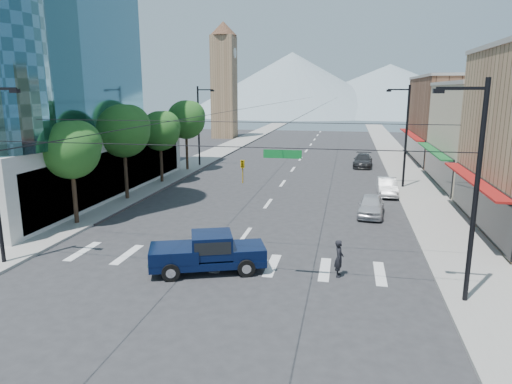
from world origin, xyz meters
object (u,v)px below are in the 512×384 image
(pickup_truck, at_px, (207,252))
(pedestrian, at_px, (339,258))
(parked_car_near, at_px, (371,205))
(parked_car_mid, at_px, (387,187))
(parked_car_far, at_px, (363,160))

(pickup_truck, bearing_deg, pedestrian, -14.21)
(pickup_truck, bearing_deg, parked_car_near, 35.54)
(parked_car_mid, bearing_deg, pedestrian, -101.00)
(pickup_truck, distance_m, parked_car_near, 14.38)
(pickup_truck, relative_size, parked_car_near, 1.39)
(parked_car_far, bearing_deg, pickup_truck, -99.82)
(pedestrian, bearing_deg, parked_car_mid, -10.99)
(parked_car_near, distance_m, parked_car_mid, 6.98)
(pickup_truck, height_order, parked_car_near, pickup_truck)
(pickup_truck, xyz_separation_m, pedestrian, (6.20, 0.62, -0.10))
(pickup_truck, xyz_separation_m, parked_car_near, (8.14, 11.85, -0.26))
(pickup_truck, distance_m, pedestrian, 6.24)
(parked_car_mid, relative_size, parked_car_far, 0.86)
(pedestrian, bearing_deg, pickup_truck, 95.82)
(pickup_truck, relative_size, parked_car_far, 1.17)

